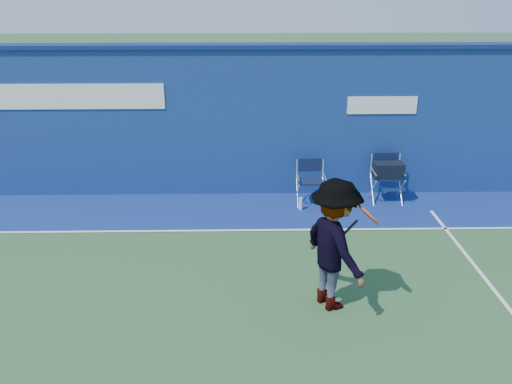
{
  "coord_description": "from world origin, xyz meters",
  "views": [
    {
      "loc": [
        0.85,
        -5.68,
        4.31
      ],
      "look_at": [
        1.02,
        2.6,
        1.0
      ],
      "focal_mm": 38.0,
      "sensor_mm": 36.0,
      "label": 1
    }
  ],
  "objects_px": {
    "tennis_player": "(335,245)",
    "directors_chair_left": "(310,191)",
    "water_bottle": "(301,204)",
    "directors_chair_right": "(387,183)"
  },
  "relations": [
    {
      "from": "directors_chair_right",
      "to": "tennis_player",
      "type": "distance_m",
      "value": 4.12
    },
    {
      "from": "tennis_player",
      "to": "directors_chair_left",
      "type": "bearing_deg",
      "value": 88.26
    },
    {
      "from": "directors_chair_left",
      "to": "water_bottle",
      "type": "distance_m",
      "value": 0.42
    },
    {
      "from": "directors_chair_left",
      "to": "water_bottle",
      "type": "bearing_deg",
      "value": -125.01
    },
    {
      "from": "water_bottle",
      "to": "tennis_player",
      "type": "height_order",
      "value": "tennis_player"
    },
    {
      "from": "water_bottle",
      "to": "directors_chair_left",
      "type": "bearing_deg",
      "value": 54.99
    },
    {
      "from": "directors_chair_right",
      "to": "tennis_player",
      "type": "xyz_separation_m",
      "value": [
        -1.67,
        -3.73,
        0.53
      ]
    },
    {
      "from": "directors_chair_right",
      "to": "water_bottle",
      "type": "xyz_separation_m",
      "value": [
        -1.79,
        -0.41,
        -0.28
      ]
    },
    {
      "from": "directors_chair_left",
      "to": "water_bottle",
      "type": "height_order",
      "value": "directors_chair_left"
    },
    {
      "from": "directors_chair_left",
      "to": "water_bottle",
      "type": "xyz_separation_m",
      "value": [
        -0.22,
        -0.32,
        -0.15
      ]
    }
  ]
}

